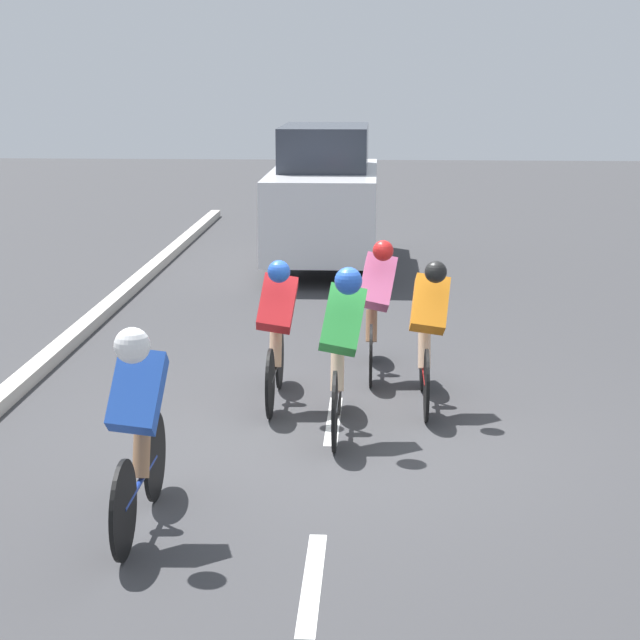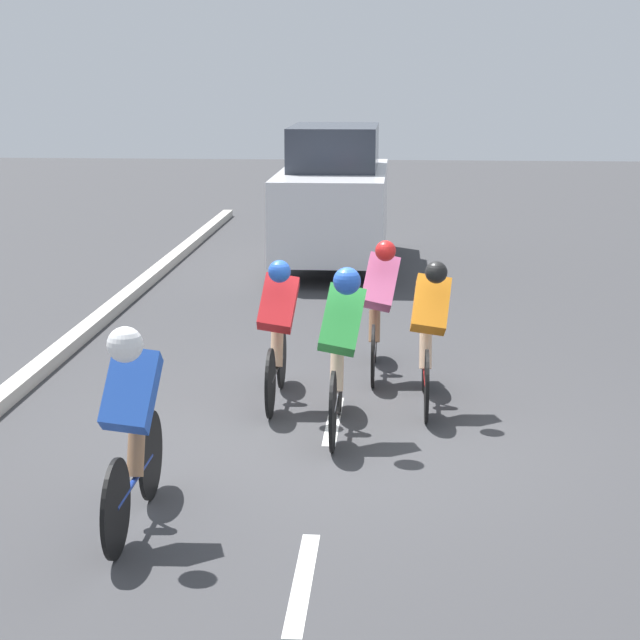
{
  "view_description": "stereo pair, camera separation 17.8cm",
  "coord_description": "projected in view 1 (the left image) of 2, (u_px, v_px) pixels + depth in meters",
  "views": [
    {
      "loc": [
        -0.38,
        9.07,
        3.14
      ],
      "look_at": [
        0.12,
        -0.29,
        0.95
      ],
      "focal_mm": 60.0,
      "sensor_mm": 36.0,
      "label": 1
    },
    {
      "loc": [
        -0.56,
        9.06,
        3.14
      ],
      "look_at": [
        0.12,
        -0.29,
        0.95
      ],
      "focal_mm": 60.0,
      "sensor_mm": 36.0,
      "label": 2
    }
  ],
  "objects": [
    {
      "name": "ground_plane",
      "position": [
        332.0,
        431.0,
        9.55
      ],
      "size": [
        60.0,
        60.0,
        0.0
      ],
      "primitive_type": "plane",
      "color": "#38383A"
    },
    {
      "name": "lane_stripe_near",
      "position": [
        312.0,
        582.0,
        6.72
      ],
      "size": [
        0.12,
        1.4,
        0.01
      ],
      "primitive_type": "cube",
      "color": "white",
      "rests_on": "ground"
    },
    {
      "name": "lane_stripe_mid",
      "position": [
        334.0,
        420.0,
        9.84
      ],
      "size": [
        0.12,
        1.4,
        0.01
      ],
      "primitive_type": "cube",
      "color": "white",
      "rests_on": "ground"
    },
    {
      "name": "lane_stripe_far",
      "position": [
        345.0,
        336.0,
        12.95
      ],
      "size": [
        0.12,
        1.4,
        0.01
      ],
      "primitive_type": "cube",
      "color": "white",
      "rests_on": "ground"
    },
    {
      "name": "cyclist_green",
      "position": [
        341.0,
        345.0,
        9.29
      ],
      "size": [
        0.42,
        1.7,
        1.55
      ],
      "color": "black",
      "rests_on": "ground"
    },
    {
      "name": "cyclist_orange",
      "position": [
        428.0,
        330.0,
        10.08
      ],
      "size": [
        0.39,
        1.67,
        1.46
      ],
      "color": "black",
      "rests_on": "ground"
    },
    {
      "name": "cyclist_blue",
      "position": [
        138.0,
        421.0,
        7.28
      ],
      "size": [
        0.38,
        1.68,
        1.52
      ],
      "color": "black",
      "rests_on": "ground"
    },
    {
      "name": "cyclist_pink",
      "position": [
        375.0,
        303.0,
        11.13
      ],
      "size": [
        0.43,
        1.6,
        1.48
      ],
      "color": "black",
      "rests_on": "ground"
    },
    {
      "name": "cyclist_red",
      "position": [
        277.0,
        328.0,
        10.15
      ],
      "size": [
        0.4,
        1.62,
        1.45
      ],
      "color": "black",
      "rests_on": "ground"
    },
    {
      "name": "support_car",
      "position": [
        324.0,
        197.0,
        17.48
      ],
      "size": [
        1.7,
        4.36,
        2.28
      ],
      "color": "black",
      "rests_on": "ground"
    }
  ]
}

